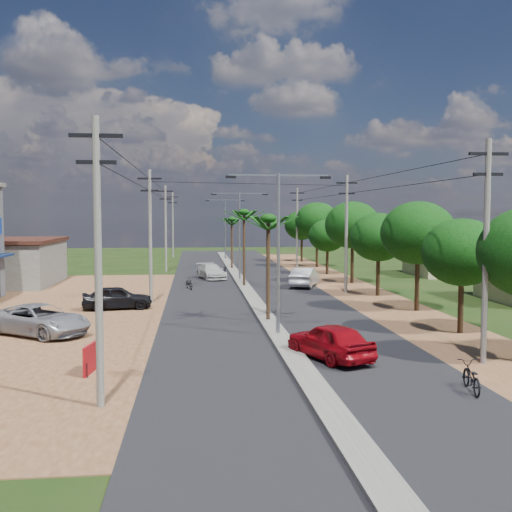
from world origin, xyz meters
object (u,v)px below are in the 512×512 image
(car_parked_silver, at_px, (40,320))
(roadside_sign, at_px, (90,360))
(car_parked_dark, at_px, (117,298))
(car_red_near, at_px, (330,342))
(car_white_far, at_px, (211,272))
(moto_rider_east, at_px, (471,378))
(car_silver_mid, at_px, (305,278))

(car_parked_silver, distance_m, roadside_sign, 8.51)
(car_parked_dark, bearing_deg, roadside_sign, 174.85)
(car_red_near, xyz_separation_m, car_white_far, (-4.00, 31.29, -0.07))
(car_parked_silver, bearing_deg, moto_rider_east, -89.37)
(car_white_far, xyz_separation_m, moto_rider_east, (7.70, -36.31, -0.19))
(car_white_far, bearing_deg, car_silver_mid, -56.24)
(car_red_near, height_order, roadside_sign, car_red_near)
(car_silver_mid, xyz_separation_m, roadside_sign, (-13.00, -25.82, -0.23))
(car_red_near, bearing_deg, roadside_sign, -14.96)
(car_silver_mid, relative_size, car_white_far, 1.01)
(car_silver_mid, relative_size, roadside_sign, 3.53)
(car_white_far, bearing_deg, moto_rider_east, -92.18)
(car_red_near, bearing_deg, car_parked_silver, -48.35)
(car_white_far, height_order, car_parked_dark, car_parked_dark)
(car_parked_silver, relative_size, car_parked_dark, 1.26)
(car_white_far, xyz_separation_m, car_parked_dark, (-6.43, -17.10, 0.05))
(car_red_near, bearing_deg, car_white_far, -105.45)
(car_silver_mid, height_order, car_parked_dark, car_silver_mid)
(car_white_far, distance_m, car_parked_dark, 18.27)
(car_red_near, distance_m, roadside_sign, 9.59)
(car_red_near, xyz_separation_m, car_parked_silver, (-13.23, 6.34, 0.00))
(car_red_near, height_order, car_white_far, car_red_near)
(car_white_far, relative_size, car_parked_silver, 0.87)
(car_red_near, bearing_deg, car_parked_dark, -76.43)
(car_red_near, relative_size, car_silver_mid, 0.92)
(car_parked_silver, bearing_deg, car_silver_mid, -8.15)
(moto_rider_east, bearing_deg, car_white_far, -68.07)
(roadside_sign, bearing_deg, car_parked_dark, 102.29)
(car_red_near, bearing_deg, moto_rider_east, 103.68)
(car_parked_dark, height_order, moto_rider_east, car_parked_dark)
(car_white_far, height_order, roadside_sign, car_white_far)
(car_red_near, relative_size, car_parked_dark, 1.02)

